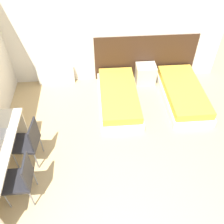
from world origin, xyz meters
TOP-DOWN VIEW (x-y plane):
  - wall_back at (0.00, 4.06)m, footprint 5.49×0.05m
  - headboard_panel at (0.96, 4.02)m, footprint 2.46×0.03m
  - bed_near_window at (0.22, 3.07)m, footprint 0.89×1.85m
  - bed_near_door at (1.70, 3.07)m, footprint 0.89×1.85m
  - nightstand at (0.96, 3.80)m, footprint 0.47×0.38m
  - radiator at (-1.24, 3.94)m, footprint 0.87×0.12m
  - chair_near_laptop at (-1.48, 1.65)m, footprint 0.48×0.48m
  - chair_near_notebook at (-1.48, 0.93)m, footprint 0.43×0.43m

SIDE VIEW (x-z plane):
  - bed_near_window at x=0.22m, z-range -0.01..0.35m
  - bed_near_door at x=1.70m, z-range -0.01..0.35m
  - radiator at x=-1.24m, z-range 0.00..0.46m
  - nightstand at x=0.96m, z-range 0.00..0.48m
  - chair_near_laptop at x=-1.48m, z-range 0.06..0.99m
  - chair_near_notebook at x=-1.48m, z-range 0.06..0.99m
  - headboard_panel at x=0.96m, z-range 0.00..1.14m
  - wall_back at x=0.00m, z-range 0.00..2.70m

